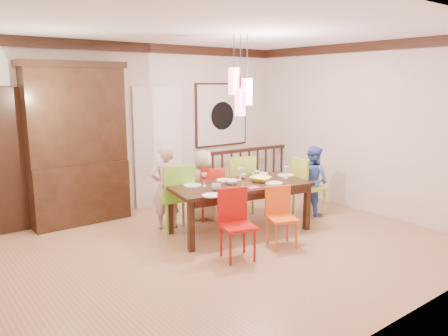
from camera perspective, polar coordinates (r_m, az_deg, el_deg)
floor at (r=6.13m, az=0.20°, el=-10.24°), size 6.00×6.00×0.00m
ceiling at (r=5.75m, az=0.22°, el=17.78°), size 6.00×6.00×0.00m
wall_back at (r=7.88m, az=-11.02°, el=5.20°), size 6.00×0.00×6.00m
wall_right at (r=7.95m, az=17.66°, el=4.93°), size 0.00×5.00×5.00m
crown_molding at (r=5.74m, az=0.22°, el=16.99°), size 6.00×5.00×0.16m
white_doorway at (r=8.06m, az=-8.58°, el=2.54°), size 0.97×0.05×2.22m
painting at (r=8.78m, az=-0.32°, el=6.97°), size 1.25×0.06×1.25m
pendant_cluster at (r=6.35m, az=2.13°, el=9.97°), size 0.27×0.21×1.14m
dining_table at (r=6.54m, az=2.04°, el=-2.77°), size 2.22×1.29×0.75m
chair_far_left at (r=6.69m, az=-6.41°, el=-3.14°), size 0.56×0.56×1.04m
chair_far_mid at (r=7.19m, az=-1.77°, el=-2.79°), size 0.53×0.53×0.88m
chair_far_right at (r=7.56m, az=2.02°, el=-1.52°), size 0.60×0.60×1.01m
chair_near_left at (r=5.57m, az=1.81°, el=-6.85°), size 0.51×0.51×0.90m
chair_near_mid at (r=6.05m, az=7.63°, el=-5.91°), size 0.48×0.48×0.82m
chair_end_right at (r=7.50m, az=11.08°, el=-1.89°), size 0.54×0.54×1.00m
china_hutch at (r=7.26m, az=-18.64°, el=2.98°), size 1.62×0.46×2.56m
balustrade at (r=8.72m, az=3.28°, el=-0.38°), size 2.25×0.19×0.96m
person_far_left at (r=6.76m, az=-7.62°, el=-2.49°), size 0.54×0.42×1.31m
person_far_mid at (r=7.17m, az=-2.65°, el=-2.24°), size 0.67×0.59×1.15m
person_end_right at (r=7.64m, az=11.57°, el=-1.52°), size 0.49×0.60×1.18m
serving_bowl at (r=6.66m, az=4.76°, el=-1.46°), size 0.39×0.39×0.07m
small_bowl at (r=6.47m, az=1.00°, el=-1.83°), size 0.26×0.26×0.06m
cup_left at (r=6.10m, az=-1.05°, el=-2.49°), size 0.12×0.12×0.10m
cup_right at (r=7.02m, az=4.26°, el=-0.73°), size 0.13×0.13×0.09m
plate_far_left at (r=6.38m, az=-4.14°, el=-2.28°), size 0.26×0.26×0.01m
plate_far_mid at (r=6.71m, az=0.11°, el=-1.59°), size 0.26×0.26×0.01m
plate_far_right at (r=7.20m, az=4.77°, el=-0.75°), size 0.26×0.26×0.01m
plate_near_left at (r=5.81m, az=-1.62°, el=-3.58°), size 0.26×0.26×0.01m
plate_near_mid at (r=6.56m, az=6.53°, el=-1.96°), size 0.26×0.26×0.01m
plate_end_right at (r=7.13m, az=8.09°, el=-0.94°), size 0.26×0.26×0.01m
wine_glass_a at (r=6.34m, az=-2.58°, el=-1.54°), size 0.08×0.08×0.19m
wine_glass_b at (r=6.73m, az=2.14°, el=-0.80°), size 0.08×0.08×0.19m
wine_glass_c at (r=6.29m, az=2.52°, el=-1.65°), size 0.08×0.08×0.19m
wine_glass_d at (r=6.91m, az=8.17°, el=-0.59°), size 0.08×0.08×0.19m
napkin at (r=6.25m, az=3.85°, el=-2.56°), size 0.18×0.14×0.01m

